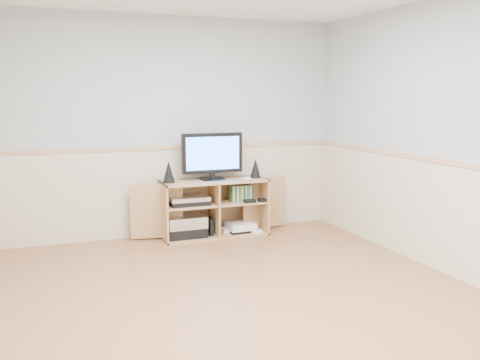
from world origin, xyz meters
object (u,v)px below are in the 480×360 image
object	(u,v)px
media_cabinet	(213,207)
keyboard	(223,181)
game_consoles	(240,227)
monitor	(212,155)

from	to	relation	value
media_cabinet	keyboard	world-z (taller)	keyboard
keyboard	game_consoles	size ratio (longest dim) A/B	0.61
media_cabinet	monitor	size ratio (longest dim) A/B	2.64
media_cabinet	monitor	bearing A→B (deg)	-90.00
media_cabinet	game_consoles	size ratio (longest dim) A/B	4.20
monitor	keyboard	world-z (taller)	monitor
game_consoles	keyboard	bearing A→B (deg)	-152.35
monitor	game_consoles	distance (m)	0.93
media_cabinet	keyboard	size ratio (longest dim) A/B	6.87
media_cabinet	game_consoles	distance (m)	0.41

